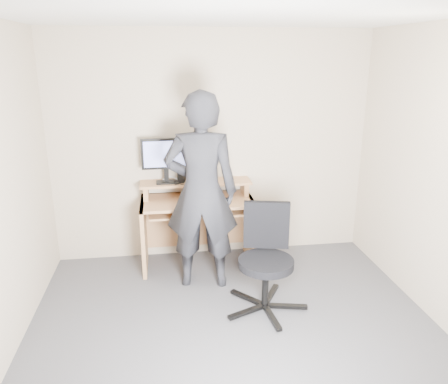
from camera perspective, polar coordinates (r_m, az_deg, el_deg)
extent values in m
plane|color=#545459|center=(3.75, 1.89, -19.01)|extent=(3.50, 3.50, 0.00)
cube|color=#C4B49C|center=(4.84, -1.55, 5.85)|extent=(3.50, 0.02, 2.50)
cube|color=white|center=(3.02, 2.40, 22.63)|extent=(3.50, 3.50, 0.02)
cube|color=tan|center=(4.79, -10.39, -5.55)|extent=(0.04, 0.60, 0.75)
cube|color=tan|center=(4.87, 3.40, -4.87)|extent=(0.04, 0.60, 0.75)
cube|color=tan|center=(4.67, -3.51, -1.17)|extent=(1.20, 0.60, 0.03)
cube|color=tan|center=(4.63, -3.41, -2.60)|extent=(1.02, 0.38, 0.02)
cube|color=tan|center=(4.78, -10.15, 0.15)|extent=(0.05, 0.28, 0.15)
cube|color=tan|center=(4.85, 2.68, 0.69)|extent=(0.05, 0.28, 0.15)
cube|color=tan|center=(4.76, -3.70, 1.26)|extent=(1.20, 0.30, 0.02)
cube|color=tan|center=(5.04, -3.72, -3.48)|extent=(1.20, 0.03, 0.65)
cube|color=black|center=(4.74, -7.49, 1.29)|extent=(0.22, 0.14, 0.02)
cube|color=black|center=(4.73, -7.53, 2.28)|extent=(0.05, 0.04, 0.14)
cube|color=black|center=(4.65, -7.64, 4.98)|extent=(0.51, 0.05, 0.33)
cube|color=#909FFA|center=(4.63, -7.63, 4.93)|extent=(0.46, 0.02, 0.28)
cube|color=black|center=(4.73, -5.59, 2.50)|extent=(0.10, 0.14, 0.20)
cylinder|color=#B4B4B8|center=(4.72, -3.90, 2.40)|extent=(0.10, 0.10, 0.18)
cube|color=black|center=(4.75, 0.88, 1.45)|extent=(0.08, 0.14, 0.01)
cube|color=black|center=(4.66, -6.22, 1.21)|extent=(0.05, 0.05, 0.03)
torus|color=silver|center=(4.81, -7.05, 1.58)|extent=(0.20, 0.20, 0.06)
cube|color=black|center=(4.61, -3.25, -2.33)|extent=(0.47, 0.20, 0.03)
ellipsoid|color=black|center=(4.60, 0.39, -0.99)|extent=(0.10, 0.07, 0.04)
cube|color=black|center=(4.15, 8.16, -14.54)|extent=(0.38, 0.13, 0.03)
cube|color=black|center=(4.30, 6.13, -13.19)|extent=(0.23, 0.35, 0.03)
cube|color=black|center=(4.24, 3.08, -13.63)|extent=(0.29, 0.31, 0.03)
cube|color=black|center=(4.04, 3.00, -15.34)|extent=(0.36, 0.20, 0.03)
cube|color=black|center=(3.98, 6.29, -15.96)|extent=(0.09, 0.38, 0.03)
cylinder|color=black|center=(4.03, 5.41, -12.01)|extent=(0.06, 0.06, 0.40)
cylinder|color=black|center=(3.93, 5.51, -9.24)|extent=(0.50, 0.50, 0.07)
cube|color=black|center=(4.01, 5.57, -4.30)|extent=(0.42, 0.15, 0.45)
imported|color=black|center=(4.19, -3.00, -0.01)|extent=(0.76, 0.55, 1.94)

